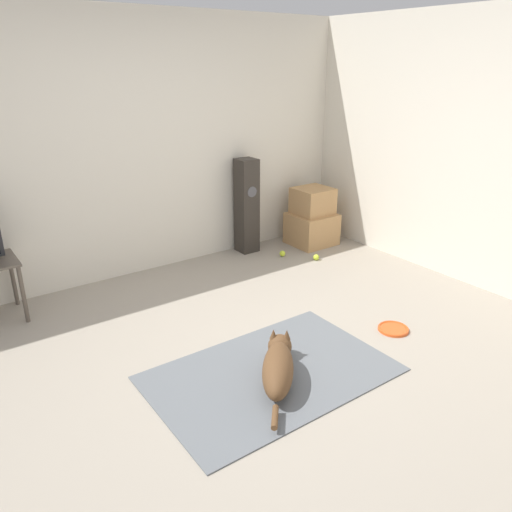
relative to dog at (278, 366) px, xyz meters
The scene contains 11 objects.
ground_plane 0.34m from the dog, 93.40° to the left, with size 12.00×12.00×0.00m, color #9E9384.
wall_back 2.67m from the dog, 90.45° to the left, with size 8.00×0.06×2.55m.
wall_right 2.84m from the dog, ahead, with size 0.06×8.00×2.55m.
area_rug 0.16m from the dog, 80.20° to the left, with size 1.69×1.09×0.01m.
dog is the anchor object (origin of this frame).
frisbee 1.22m from the dog, ahead, with size 0.25×0.25×0.03m.
cardboard_box_lower 2.86m from the dog, 43.92° to the left, with size 0.50×0.48×0.37m.
cardboard_box_upper 2.90m from the dog, 43.97° to the left, with size 0.42×0.40×0.31m.
floor_speaker 2.61m from the dog, 60.14° to the left, with size 0.22×0.22×1.07m.
tennis_ball_by_boxes 2.32m from the dog, 41.46° to the left, with size 0.07×0.07×0.07m.
tennis_ball_near_speaker 2.38m from the dog, 50.83° to the left, with size 0.07×0.07×0.07m.
Camera 1 is at (-1.79, -2.58, 2.08)m, focal length 35.00 mm.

